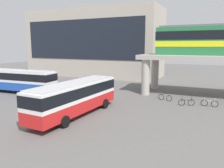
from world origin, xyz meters
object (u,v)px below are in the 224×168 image
station_building (94,43)px  bus_secondary (19,79)px  bicycle_silver (209,103)px  bicycle_black (186,102)px  bus_main (75,95)px  bicycle_brown (165,98)px

station_building → bus_secondary: (0.43, -22.02, -5.16)m
bus_secondary → bicycle_silver: 24.91m
station_building → bicycle_black: 30.61m
bus_main → bus_secondary: (-13.14, 5.56, 0.00)m
station_building → bus_main: station_building is taller
bus_main → bus_secondary: same height
bicycle_black → bus_secondary: bearing=-173.2°
bus_secondary → bicycle_silver: bearing=7.7°
station_building → bicycle_black: (22.73, -19.34, -6.79)m
bicycle_brown → bicycle_silver: bearing=-8.7°
bicycle_brown → bus_main: bearing=-124.0°
bus_secondary → station_building: bearing=91.1°
bicycle_silver → bicycle_black: size_ratio=1.07×
bus_secondary → bicycle_black: bearing=6.8°
bus_secondary → bicycle_silver: size_ratio=6.24×
station_building → bus_main: (13.57, -27.58, -5.16)m
bus_main → bicycle_brown: bearing=56.0°
bicycle_silver → bicycle_black: bearing=-164.6°
station_building → bus_secondary: 22.62m
bicycle_black → bicycle_brown: size_ratio=0.96×
bus_secondary → bicycle_brown: bearing=11.7°
bicycle_silver → bus_secondary: bearing=-172.3°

